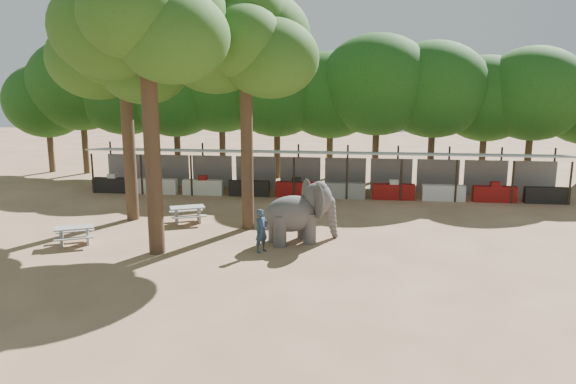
# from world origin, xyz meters

# --- Properties ---
(ground) EXTENTS (100.00, 100.00, 0.00)m
(ground) POSITION_xyz_m (0.00, 0.00, 0.00)
(ground) COLOR brown
(ground) RESTS_ON ground
(vendor_stalls) EXTENTS (28.00, 2.99, 2.80)m
(vendor_stalls) POSITION_xyz_m (-0.00, 13.84, 1.18)
(vendor_stalls) COLOR #A2A4AA
(vendor_stalls) RESTS_ON ground
(yard_tree_left) EXTENTS (7.10, 6.90, 11.02)m
(yard_tree_left) POSITION_xyz_m (-9.13, 7.19, 8.20)
(yard_tree_left) COLOR #332316
(yard_tree_left) RESTS_ON ground
(yard_tree_center) EXTENTS (7.10, 6.90, 12.04)m
(yard_tree_center) POSITION_xyz_m (-6.13, 2.19, 9.21)
(yard_tree_center) COLOR #332316
(yard_tree_center) RESTS_ON ground
(yard_tree_back) EXTENTS (7.10, 6.90, 11.36)m
(yard_tree_back) POSITION_xyz_m (-3.13, 6.19, 8.54)
(yard_tree_back) COLOR #332316
(yard_tree_back) RESTS_ON ground
(backdrop_trees) EXTENTS (46.46, 5.95, 8.33)m
(backdrop_trees) POSITION_xyz_m (0.00, 19.00, 5.51)
(backdrop_trees) COLOR #332316
(backdrop_trees) RESTS_ON ground
(elephant) EXTENTS (3.47, 2.76, 2.60)m
(elephant) POSITION_xyz_m (-0.35, 4.22, 1.30)
(elephant) COLOR #413F3F
(elephant) RESTS_ON ground
(handler) EXTENTS (0.73, 0.77, 1.78)m
(handler) POSITION_xyz_m (-1.81, 2.59, 0.89)
(handler) COLOR #26384C
(handler) RESTS_ON ground
(picnic_table_near) EXTENTS (2.00, 1.93, 0.78)m
(picnic_table_near) POSITION_xyz_m (-9.84, 2.65, 0.51)
(picnic_table_near) COLOR gray
(picnic_table_near) RESTS_ON ground
(picnic_table_far) EXTENTS (2.07, 1.98, 0.81)m
(picnic_table_far) POSITION_xyz_m (-6.07, 6.59, 0.53)
(picnic_table_far) COLOR gray
(picnic_table_far) RESTS_ON ground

